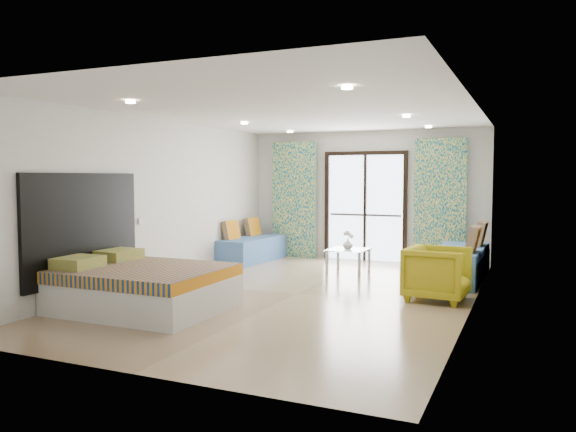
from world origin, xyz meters
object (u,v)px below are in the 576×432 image
at_px(armchair, 437,271).
at_px(daybed_left, 252,248).
at_px(daybed_right, 460,263).
at_px(bed, 142,287).
at_px(coffee_table, 348,252).

bearing_deg(armchair, daybed_left, 65.47).
relative_size(daybed_right, armchair, 2.40).
distance_m(bed, armchair, 4.07).
distance_m(coffee_table, armchair, 2.38).
distance_m(daybed_left, armchair, 4.69).
bearing_deg(daybed_right, bed, -131.19).
distance_m(bed, coffee_table, 4.04).
height_order(coffee_table, armchair, armchair).
xyz_separation_m(daybed_right, coffee_table, (-1.92, -0.14, 0.10)).
bearing_deg(bed, armchair, 31.40).
height_order(bed, armchair, armchair).
relative_size(daybed_left, coffee_table, 2.29).
relative_size(bed, coffee_table, 2.60).
height_order(bed, daybed_right, daybed_right).
bearing_deg(bed, coffee_table, 65.50).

